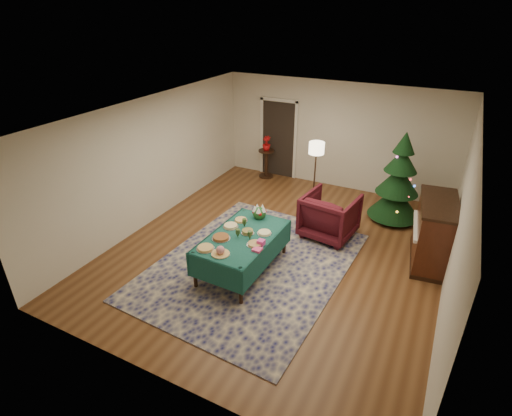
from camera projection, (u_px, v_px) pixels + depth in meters
The scene contains 24 objects.
room_shell at pixel (281, 187), 7.32m from camera, with size 7.00×7.00×7.00m.
doorway at pixel (278, 137), 10.83m from camera, with size 1.08×0.04×2.16m.
rug at pixel (252, 265), 7.43m from camera, with size 3.20×4.20×0.02m, color #14164E.
buffet_table at pixel (242, 243), 7.07m from camera, with size 1.12×1.87×0.72m.
platter_0 at pixel (205, 248), 6.62m from camera, with size 0.31×0.31×0.04m.
platter_1 at pixel (220, 251), 6.46m from camera, with size 0.31×0.31×0.15m.
platter_2 at pixel (221, 237), 6.91m from camera, with size 0.33×0.33×0.05m.
platter_3 at pixel (255, 244), 6.73m from camera, with size 0.28×0.28×0.04m.
platter_4 at pixel (231, 226), 7.26m from camera, with size 0.28×0.28×0.05m.
platter_5 at pixel (248, 232), 7.06m from camera, with size 0.23×0.23×0.07m.
platter_6 at pixel (264, 233), 7.06m from camera, with size 0.26×0.26×0.04m.
platter_7 at pixel (241, 220), 7.47m from camera, with size 0.26×0.26×0.04m.
goblet_0 at pixel (244, 223), 7.24m from camera, with size 0.08×0.08×0.17m.
goblet_1 at pixel (250, 235), 6.85m from camera, with size 0.08×0.08×0.17m.
goblet_2 at pixel (238, 233), 6.91m from camera, with size 0.08×0.08×0.17m.
napkin_stack at pixel (257, 250), 6.58m from camera, with size 0.14×0.14×0.04m, color #F94582.
gift_box at pixel (261, 242), 6.72m from camera, with size 0.11×0.11×0.10m, color #E53F9B.
centerpiece at pixel (259, 212), 7.52m from camera, with size 0.26×0.26×0.30m.
armchair at pixel (330, 214), 8.16m from camera, with size 1.00×0.94×1.03m, color #440E16.
floor_lamp at pixel (316, 152), 9.28m from camera, with size 0.36×0.36×1.49m.
side_table at pixel (266, 164), 11.03m from camera, with size 0.43×0.43×0.78m.
potted_plant at pixel (266, 146), 10.80m from camera, with size 0.22×0.39×0.22m, color red.
christmas_tree at pixel (398, 182), 8.62m from camera, with size 1.46×1.46×2.02m.
piano at pixel (433, 233), 7.30m from camera, with size 0.84×1.50×1.24m.
Camera 1 is at (2.63, -6.15, 4.38)m, focal length 28.00 mm.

